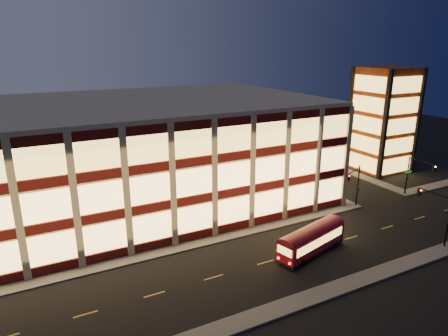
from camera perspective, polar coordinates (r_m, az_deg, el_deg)
ground at (r=45.65m, az=-2.58°, el=-11.11°), size 200.00×200.00×0.00m
sidewalk_office_south at (r=45.42m, az=-6.62°, el=-11.27°), size 54.00×2.00×0.15m
sidewalk_office_east at (r=70.09m, az=8.61°, el=-0.89°), size 2.00×30.00×0.15m
sidewalk_tower_south at (r=71.41m, az=27.52°, el=-2.38°), size 14.00×2.00×0.15m
sidewalk_tower_west at (r=76.87m, az=15.27°, el=0.31°), size 2.00×30.00×0.15m
sidewalk_near at (r=36.07m, az=6.78°, el=-19.67°), size 100.00×2.00×0.15m
office_building at (r=57.04m, az=-12.60°, el=2.18°), size 50.45×30.45×14.50m
stair_tower at (r=75.69m, az=21.73°, el=6.39°), size 8.60×8.60×18.00m
traffic_signal_far at (r=56.39m, az=18.15°, el=-1.78°), size 3.79×1.87×6.00m
traffic_signal_right at (r=64.23m, az=25.81°, el=-0.39°), size 1.20×4.37×6.00m
traffic_signal_near at (r=50.80m, az=28.21°, el=-5.11°), size 0.32×4.45×6.00m
trolley_bus at (r=44.54m, az=12.40°, el=-9.82°), size 9.37×4.53×3.08m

